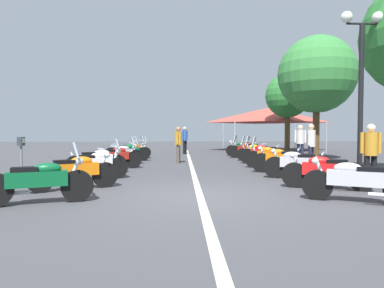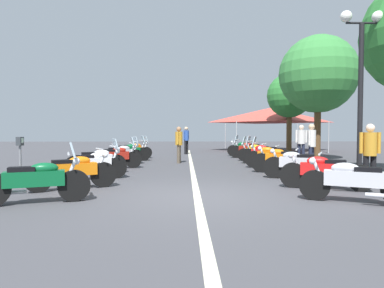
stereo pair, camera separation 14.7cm
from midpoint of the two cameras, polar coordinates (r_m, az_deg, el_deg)
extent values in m
plane|color=#424247|center=(7.44, 1.44, -8.91)|extent=(80.00, 80.00, 0.00)
cube|color=beige|center=(12.93, 0.33, -4.17)|extent=(24.81, 0.16, 0.01)
cylinder|color=black|center=(7.26, -18.91, -6.73)|extent=(0.35, 0.65, 0.64)
cube|color=#0C592D|center=(7.25, -24.74, -5.39)|extent=(0.63, 1.14, 0.30)
ellipsoid|color=#0C592D|center=(7.21, -23.34, -3.80)|extent=(0.42, 0.58, 0.22)
cube|color=black|center=(7.25, -26.50, -3.98)|extent=(0.40, 0.54, 0.12)
cylinder|color=silver|center=(7.21, -19.42, -4.38)|extent=(0.16, 0.30, 0.58)
cylinder|color=silver|center=(7.18, -19.78, -1.53)|extent=(0.60, 0.24, 0.04)
sphere|color=silver|center=(7.20, -18.56, -2.79)|extent=(0.14, 0.14, 0.14)
cylinder|color=silver|center=(7.51, -27.97, -7.31)|extent=(0.26, 0.55, 0.08)
cube|color=silver|center=(7.18, -19.14, -0.97)|extent=(0.38, 0.23, 0.32)
cylinder|color=black|center=(8.87, -14.42, -5.08)|extent=(0.43, 0.63, 0.64)
cylinder|color=black|center=(8.60, -24.33, -5.43)|extent=(0.43, 0.63, 0.64)
cube|color=orange|center=(8.68, -19.31, -4.09)|extent=(0.80, 1.15, 0.30)
ellipsoid|color=orange|center=(8.70, -18.16, -2.74)|extent=(0.48, 0.58, 0.22)
cube|color=black|center=(8.63, -20.77, -2.95)|extent=(0.46, 0.55, 0.12)
cylinder|color=silver|center=(8.82, -14.82, -3.16)|extent=(0.20, 0.29, 0.58)
cylinder|color=silver|center=(8.79, -15.09, -0.83)|extent=(0.56, 0.33, 0.04)
sphere|color=silver|center=(8.83, -14.14, -1.84)|extent=(0.14, 0.14, 0.14)
cylinder|color=silver|center=(8.82, -22.45, -5.84)|extent=(0.33, 0.52, 0.08)
cylinder|color=black|center=(10.44, -12.43, -3.99)|extent=(0.41, 0.63, 0.64)
cylinder|color=black|center=(10.17, -20.08, -4.23)|extent=(0.41, 0.63, 0.64)
cube|color=white|center=(10.26, -16.21, -3.12)|extent=(0.72, 1.08, 0.30)
ellipsoid|color=white|center=(10.28, -15.24, -1.98)|extent=(0.46, 0.58, 0.22)
cube|color=black|center=(10.21, -17.44, -2.15)|extent=(0.45, 0.55, 0.12)
cylinder|color=silver|center=(10.40, -12.76, -2.36)|extent=(0.19, 0.29, 0.58)
cylinder|color=silver|center=(10.36, -12.99, -0.38)|extent=(0.57, 0.31, 0.04)
sphere|color=silver|center=(10.41, -12.18, -1.24)|extent=(0.14, 0.14, 0.14)
cylinder|color=silver|center=(10.39, -18.67, -4.61)|extent=(0.32, 0.53, 0.08)
cube|color=silver|center=(10.38, -12.57, 0.02)|extent=(0.38, 0.27, 0.32)
cylinder|color=black|center=(11.84, -12.38, -3.28)|extent=(0.39, 0.63, 0.63)
cylinder|color=black|center=(11.60, -19.07, -3.46)|extent=(0.39, 0.63, 0.63)
cube|color=white|center=(11.69, -15.70, -2.50)|extent=(0.69, 1.08, 0.30)
ellipsoid|color=white|center=(11.71, -14.84, -1.50)|extent=(0.45, 0.58, 0.22)
cube|color=black|center=(11.64, -16.78, -1.64)|extent=(0.44, 0.54, 0.12)
cylinder|color=silver|center=(11.81, -12.67, -1.84)|extent=(0.18, 0.29, 0.58)
cylinder|color=silver|center=(11.78, -12.88, -0.10)|extent=(0.58, 0.30, 0.04)
sphere|color=silver|center=(11.82, -12.16, -0.86)|extent=(0.14, 0.14, 0.14)
cylinder|color=silver|center=(11.83, -17.83, -3.80)|extent=(0.30, 0.53, 0.08)
cylinder|color=black|center=(13.24, -9.70, -2.66)|extent=(0.33, 0.66, 0.65)
cylinder|color=black|center=(13.10, -15.89, -2.76)|extent=(0.33, 0.66, 0.65)
cube|color=maroon|center=(13.14, -12.79, -1.93)|extent=(0.59, 1.12, 0.30)
ellipsoid|color=maroon|center=(13.14, -12.01, -1.05)|extent=(0.40, 0.57, 0.22)
cube|color=black|center=(13.10, -13.75, -1.16)|extent=(0.39, 0.54, 0.12)
cylinder|color=silver|center=(13.21, -9.97, -1.36)|extent=(0.15, 0.30, 0.58)
cylinder|color=silver|center=(13.18, -10.15, 0.20)|extent=(0.60, 0.22, 0.04)
sphere|color=silver|center=(13.21, -9.50, -0.49)|extent=(0.14, 0.14, 0.14)
cylinder|color=silver|center=(13.30, -14.69, -3.09)|extent=(0.24, 0.55, 0.08)
cube|color=silver|center=(13.19, -9.81, 0.50)|extent=(0.38, 0.22, 0.32)
cylinder|color=black|center=(14.94, -9.24, -2.13)|extent=(0.44, 0.62, 0.63)
cylinder|color=black|center=(14.47, -14.67, -2.32)|extent=(0.44, 0.62, 0.63)
cube|color=silver|center=(14.68, -11.92, -1.53)|extent=(0.80, 1.11, 0.30)
ellipsoid|color=silver|center=(14.73, -11.26, -0.73)|extent=(0.48, 0.58, 0.22)
cube|color=black|center=(14.60, -12.74, -0.85)|extent=(0.46, 0.55, 0.12)
cylinder|color=silver|center=(14.90, -9.46, -0.99)|extent=(0.20, 0.29, 0.58)
cylinder|color=silver|center=(14.87, -9.61, 0.39)|extent=(0.56, 0.34, 0.04)
sphere|color=silver|center=(14.93, -9.07, -0.21)|extent=(0.14, 0.14, 0.14)
cylinder|color=silver|center=(14.73, -13.76, -2.60)|extent=(0.34, 0.52, 0.08)
cube|color=silver|center=(14.90, -9.33, 0.66)|extent=(0.37, 0.28, 0.32)
cylinder|color=black|center=(16.42, -8.03, -1.69)|extent=(0.37, 0.67, 0.66)
cylinder|color=black|center=(16.11, -13.28, -1.80)|extent=(0.37, 0.67, 0.66)
cube|color=#0C592D|center=(16.24, -10.64, -1.12)|extent=(0.68, 1.18, 0.30)
ellipsoid|color=#0C592D|center=(16.27, -10.02, -0.40)|extent=(0.43, 0.58, 0.22)
cube|color=black|center=(16.18, -11.40, -0.49)|extent=(0.42, 0.54, 0.12)
cylinder|color=silver|center=(16.39, -8.24, -0.65)|extent=(0.17, 0.30, 0.58)
cylinder|color=silver|center=(16.37, -8.38, 0.61)|extent=(0.59, 0.26, 0.04)
sphere|color=silver|center=(16.41, -7.87, 0.05)|extent=(0.14, 0.14, 0.14)
cylinder|color=silver|center=(16.34, -12.33, -2.09)|extent=(0.28, 0.54, 0.08)
cube|color=silver|center=(16.39, -8.11, 0.85)|extent=(0.38, 0.25, 0.32)
cylinder|color=black|center=(17.95, -7.57, -1.46)|extent=(0.37, 0.61, 0.60)
cylinder|color=black|center=(17.59, -12.12, -1.56)|extent=(0.37, 0.61, 0.60)
cube|color=orange|center=(17.74, -9.83, -0.93)|extent=(0.69, 1.13, 0.30)
ellipsoid|color=orange|center=(17.78, -9.27, -0.28)|extent=(0.44, 0.58, 0.22)
cube|color=black|center=(17.68, -10.52, -0.36)|extent=(0.43, 0.54, 0.12)
cylinder|color=silver|center=(17.91, -7.76, -0.51)|extent=(0.18, 0.29, 0.58)
cylinder|color=silver|center=(17.89, -7.89, 0.64)|extent=(0.59, 0.28, 0.04)
sphere|color=silver|center=(17.94, -7.43, 0.14)|extent=(0.14, 0.14, 0.14)
cylinder|color=silver|center=(17.83, -11.32, -1.80)|extent=(0.29, 0.54, 0.08)
cube|color=silver|center=(17.91, -7.65, 0.87)|extent=(0.38, 0.25, 0.32)
cylinder|color=black|center=(7.48, 20.73, -6.57)|extent=(0.40, 0.62, 0.62)
cube|color=silver|center=(7.44, 26.55, -5.30)|extent=(0.75, 1.15, 0.30)
ellipsoid|color=silver|center=(7.42, 25.19, -3.75)|extent=(0.46, 0.58, 0.22)
cube|color=black|center=(7.43, 28.27, -3.94)|extent=(0.44, 0.55, 0.12)
cylinder|color=silver|center=(7.44, 21.22, -4.29)|extent=(0.19, 0.29, 0.58)
cylinder|color=silver|center=(7.41, 21.57, -1.53)|extent=(0.57, 0.31, 0.04)
sphere|color=silver|center=(7.43, 20.40, -2.74)|extent=(0.14, 0.14, 0.14)
cylinder|color=silver|center=(7.33, 30.11, -7.63)|extent=(0.31, 0.53, 0.08)
cylinder|color=black|center=(8.91, 17.25, -5.09)|extent=(0.37, 0.64, 0.64)
cylinder|color=black|center=(8.95, 27.23, -5.20)|extent=(0.37, 0.64, 0.64)
cube|color=red|center=(8.88, 22.27, -4.01)|extent=(0.70, 1.19, 0.30)
ellipsoid|color=red|center=(8.86, 21.12, -2.71)|extent=(0.44, 0.58, 0.22)
cube|color=black|center=(8.87, 23.70, -2.87)|extent=(0.42, 0.54, 0.12)
cylinder|color=silver|center=(8.88, 17.66, -3.18)|extent=(0.17, 0.29, 0.58)
cylinder|color=silver|center=(8.85, 17.95, -0.86)|extent=(0.59, 0.27, 0.04)
sphere|color=silver|center=(8.87, 16.97, -1.88)|extent=(0.14, 0.14, 0.14)
cylinder|color=silver|center=(8.75, 25.32, -5.96)|extent=(0.28, 0.54, 0.08)
cylinder|color=black|center=(10.57, 14.20, -3.88)|extent=(0.39, 0.66, 0.66)
cylinder|color=black|center=(10.47, 21.81, -4.03)|extent=(0.39, 0.66, 0.66)
cube|color=silver|center=(10.48, 18.00, -2.99)|extent=(0.68, 1.09, 0.30)
ellipsoid|color=silver|center=(10.48, 17.03, -1.88)|extent=(0.45, 0.58, 0.22)
cube|color=black|center=(10.45, 19.21, -2.03)|extent=(0.43, 0.54, 0.12)
cylinder|color=silver|center=(10.54, 14.54, -2.27)|extent=(0.18, 0.29, 0.58)
cylinder|color=silver|center=(10.51, 14.77, -0.32)|extent=(0.58, 0.28, 0.04)
sphere|color=silver|center=(10.54, 13.96, -1.17)|extent=(0.14, 0.14, 0.14)
cylinder|color=silver|center=(10.31, 20.23, -4.66)|extent=(0.29, 0.54, 0.08)
cylinder|color=black|center=(11.93, 12.06, -3.14)|extent=(0.42, 0.67, 0.67)
cylinder|color=black|center=(11.71, 18.94, -3.31)|extent=(0.42, 0.67, 0.67)
cube|color=orange|center=(11.78, 15.48, -2.36)|extent=(0.72, 1.10, 0.30)
ellipsoid|color=orange|center=(11.80, 14.62, -1.37)|extent=(0.46, 0.58, 0.22)
cube|color=black|center=(11.74, 16.55, -1.51)|extent=(0.44, 0.55, 0.12)
cylinder|color=silver|center=(11.89, 12.35, -1.71)|extent=(0.19, 0.29, 0.58)
cylinder|color=silver|center=(11.86, 12.56, 0.02)|extent=(0.58, 0.30, 0.04)
sphere|color=silver|center=(11.90, 11.84, -0.74)|extent=(0.14, 0.14, 0.14)
cylinder|color=silver|center=(11.57, 17.43, -3.86)|extent=(0.31, 0.53, 0.08)
cylinder|color=black|center=(13.38, 10.78, -2.58)|extent=(0.37, 0.67, 0.67)
cylinder|color=black|center=(13.23, 16.69, -2.68)|extent=(0.37, 0.67, 0.67)
cube|color=orange|center=(13.27, 13.73, -1.86)|extent=(0.64, 1.08, 0.30)
ellipsoid|color=orange|center=(13.28, 12.96, -0.99)|extent=(0.43, 0.58, 0.22)
cube|color=black|center=(13.24, 14.68, -1.10)|extent=(0.42, 0.54, 0.12)
cylinder|color=silver|center=(13.35, 11.04, -1.30)|extent=(0.17, 0.30, 0.58)
cylinder|color=silver|center=(13.33, 11.22, 0.24)|extent=(0.59, 0.26, 0.04)
sphere|color=silver|center=(13.35, 10.58, -0.43)|extent=(0.14, 0.14, 0.14)
cylinder|color=silver|center=(13.08, 15.43, -3.16)|extent=(0.27, 0.54, 0.08)
cube|color=silver|center=(13.34, 10.89, 0.55)|extent=(0.38, 0.24, 0.32)
cylinder|color=black|center=(15.10, 9.81, -2.02)|extent=(0.44, 0.66, 0.67)
cylinder|color=black|center=(14.72, 15.58, -2.17)|extent=(0.44, 0.66, 0.67)
cube|color=red|center=(14.88, 12.67, -1.41)|extent=(0.80, 1.17, 0.30)
ellipsoid|color=red|center=(14.91, 12.00, -0.62)|extent=(0.47, 0.58, 0.22)
cube|color=black|center=(14.82, 13.50, -0.73)|extent=(0.45, 0.55, 0.12)
cylinder|color=silver|center=(15.06, 10.04, -0.89)|extent=(0.20, 0.29, 0.58)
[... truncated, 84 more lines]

